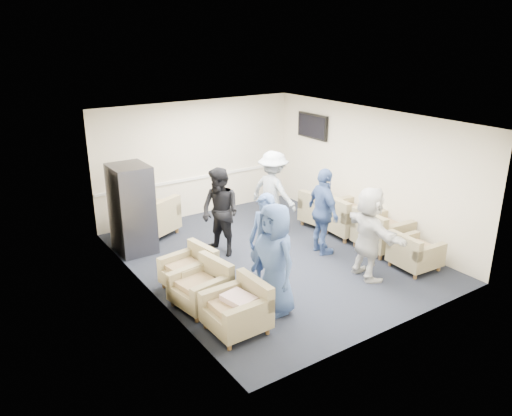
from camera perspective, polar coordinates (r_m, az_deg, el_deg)
floor at (r=9.80m, az=1.85°, el=-5.61°), size 6.00×6.00×0.00m
ceiling at (r=8.99m, az=2.04°, el=10.14°), size 6.00×6.00×0.00m
back_wall at (r=11.78m, az=-6.66°, el=5.61°), size 5.00×0.02×2.70m
front_wall at (r=7.25m, az=15.95°, el=-4.17°), size 5.00×0.02×2.70m
left_wall at (r=8.18m, az=-12.44°, el=-1.11°), size 0.02×6.00×2.70m
right_wall at (r=10.90m, az=12.69°, el=4.11°), size 0.02×6.00×2.70m
chair_rail at (r=11.88m, az=-6.53°, el=3.49°), size 4.98×0.04×0.06m
tv at (r=11.98m, az=6.48°, el=9.27°), size 0.10×1.00×0.58m
armchair_left_near at (r=7.44m, az=-1.92°, el=-11.62°), size 0.83×0.83×0.65m
armchair_left_mid at (r=8.09m, az=-6.05°, el=-9.05°), size 0.90×0.90×0.63m
armchair_left_far at (r=8.65m, az=-7.43°, el=-7.17°), size 0.86×0.86×0.61m
armchair_right_near at (r=9.66m, az=17.54°, el=-5.02°), size 0.80×0.80×0.61m
armchair_right_midnear at (r=10.28m, az=13.98°, el=-2.80°), size 0.96×0.96×0.72m
armchair_right_midfar at (r=10.90m, az=10.20°, el=-1.13°), size 0.99×0.99×0.75m
armchair_right_far at (r=11.30m, az=7.69°, el=-0.37°), size 1.00×1.00×0.70m
armchair_corner at (r=10.89m, az=-11.61°, el=-1.30°), size 1.21×1.21×0.73m
vending_machine at (r=10.06m, az=-13.97°, el=-0.09°), size 0.72×0.84×1.76m
backpack at (r=8.22m, az=-4.31°, el=-9.04°), size 0.30×0.23×0.47m
pillow at (r=7.35m, az=-1.98°, el=-10.49°), size 0.43×0.52×0.13m
person_front_left at (r=7.65m, az=2.14°, el=-5.87°), size 0.60×0.89×1.78m
person_mid_left at (r=8.32m, az=1.04°, el=-4.00°), size 0.60×0.72×1.69m
person_back_left at (r=9.65m, az=-4.10°, el=-0.49°), size 0.88×1.00×1.74m
person_back_right at (r=10.77m, az=1.97°, el=1.86°), size 0.93×1.28×1.79m
person_mid_right at (r=9.75m, az=7.70°, el=-0.44°), size 0.62×1.08×1.73m
person_front_right at (r=8.94m, az=12.81°, el=-2.82°), size 0.80×1.63×1.69m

